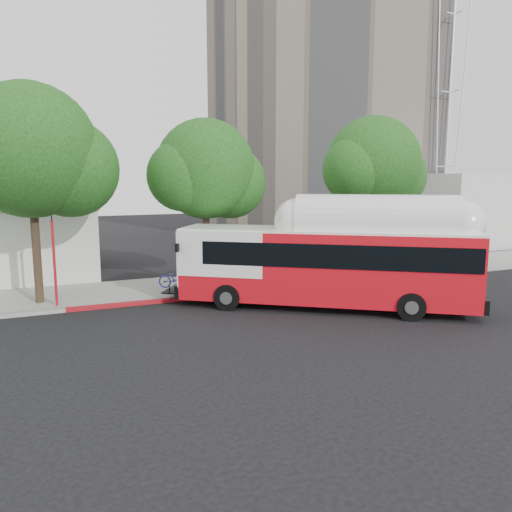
{
  "coord_description": "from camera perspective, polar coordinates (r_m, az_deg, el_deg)",
  "views": [
    {
      "loc": [
        -8.56,
        -18.38,
        5.68
      ],
      "look_at": [
        0.49,
        3.0,
        2.03
      ],
      "focal_mm": 35.0,
      "sensor_mm": 36.0,
      "label": 1
    }
  ],
  "objects": [
    {
      "name": "ground",
      "position": [
        21.05,
        1.96,
        -6.72
      ],
      "size": [
        120.0,
        120.0,
        0.0
      ],
      "primitive_type": "plane",
      "color": "black",
      "rests_on": "ground"
    },
    {
      "name": "sidewalk",
      "position": [
        26.9,
        -3.89,
        -3.11
      ],
      "size": [
        60.0,
        5.0,
        0.15
      ],
      "primitive_type": "cube",
      "color": "gray",
      "rests_on": "ground"
    },
    {
      "name": "curb_strip",
      "position": [
        24.51,
        -1.89,
        -4.29
      ],
      "size": [
        60.0,
        0.3,
        0.15
      ],
      "primitive_type": "cube",
      "color": "gray",
      "rests_on": "ground"
    },
    {
      "name": "red_curb_segment",
      "position": [
        23.63,
        -8.72,
        -4.88
      ],
      "size": [
        10.0,
        0.32,
        0.16
      ],
      "primitive_type": "cube",
      "color": "#A1111A",
      "rests_on": "ground"
    },
    {
      "name": "street_tree_left",
      "position": [
        23.95,
        -23.27,
        10.43
      ],
      "size": [
        6.67,
        5.8,
        9.74
      ],
      "color": "#2D2116",
      "rests_on": "ground"
    },
    {
      "name": "street_tree_mid",
      "position": [
        25.7,
        -4.97,
        9.4
      ],
      "size": [
        5.75,
        5.0,
        8.62
      ],
      "color": "#2D2116",
      "rests_on": "ground"
    },
    {
      "name": "street_tree_right",
      "position": [
        30.19,
        13.85,
        9.77
      ],
      "size": [
        6.21,
        5.4,
        9.18
      ],
      "color": "#2D2116",
      "rests_on": "ground"
    },
    {
      "name": "apartment_tower",
      "position": [
        54.76,
        7.18,
        21.46
      ],
      "size": [
        18.0,
        18.0,
        37.0
      ],
      "color": "gray",
      "rests_on": "ground"
    },
    {
      "name": "horizon_block",
      "position": [
        51.73,
        25.4,
        5.1
      ],
      "size": [
        20.0,
        12.0,
        6.0
      ],
      "primitive_type": "cube",
      "color": "silver",
      "rests_on": "ground"
    },
    {
      "name": "comms_tower",
      "position": [
        52.18,
        21.76,
        24.26
      ],
      "size": [
        2.8,
        2.8,
        40.0
      ],
      "primitive_type": null,
      "color": "silver",
      "rests_on": "ground"
    },
    {
      "name": "transit_bus",
      "position": [
        21.91,
        8.14,
        -1.17
      ],
      "size": [
        12.43,
        9.65,
        4.0
      ],
      "rotation": [
        0.0,
        0.0,
        -0.61
      ],
      "color": "red",
      "rests_on": "ground"
    },
    {
      "name": "signal_pole",
      "position": [
        23.22,
        -22.06,
        -0.58
      ],
      "size": [
        0.12,
        0.39,
        4.11
      ],
      "color": "red",
      "rests_on": "ground"
    }
  ]
}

